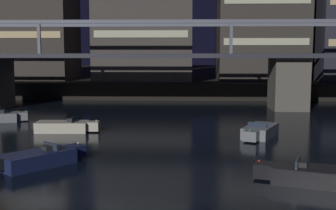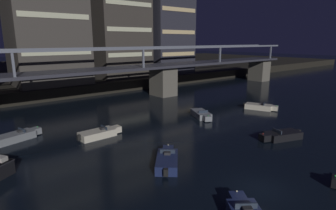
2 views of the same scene
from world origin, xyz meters
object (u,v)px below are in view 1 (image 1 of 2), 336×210
Objects in this scene: speedboat_near_right at (65,127)px; speedboat_mid_center at (259,131)px; river_bridge at (138,69)px; speedboat_far_center at (41,158)px; speedboat_mid_left at (311,175)px.

speedboat_near_right is 14.78m from speedboat_mid_center.
river_bridge is 20.70× the size of speedboat_mid_center.
speedboat_mid_center is 15.89m from speedboat_far_center.
speedboat_near_right is 1.04× the size of speedboat_mid_center.
speedboat_far_center is (-13.71, 2.82, 0.00)m from speedboat_mid_left.
river_bridge is at bearing 123.66° from speedboat_mid_center.
speedboat_near_right is (-4.11, -14.45, -3.94)m from river_bridge.
speedboat_near_right and speedboat_mid_left have the same top height.
river_bridge is 19.52m from speedboat_mid_center.
speedboat_mid_center is 1.10× the size of speedboat_far_center.
river_bridge is 20.21× the size of speedboat_mid_left.
speedboat_mid_center is at bearing 33.62° from speedboat_far_center.
speedboat_mid_left is (15.19, -13.08, 0.00)m from speedboat_near_right.
speedboat_mid_left is 11.63m from speedboat_mid_center.
river_bridge reaches higher than speedboat_mid_left.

